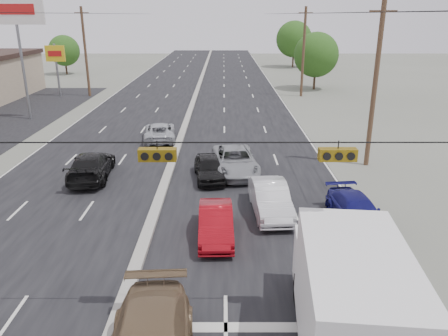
# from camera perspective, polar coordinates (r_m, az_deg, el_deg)

# --- Properties ---
(ground) EXTENTS (200.00, 200.00, 0.00)m
(ground) POSITION_cam_1_polar(r_m,az_deg,el_deg) (15.08, -13.53, -18.44)
(ground) COLOR #606356
(ground) RESTS_ON ground
(road_surface) EXTENTS (20.00, 160.00, 0.02)m
(road_surface) POSITION_cam_1_polar(r_m,az_deg,el_deg) (42.65, -4.57, 7.00)
(road_surface) COLOR black
(road_surface) RESTS_ON ground
(center_median) EXTENTS (0.50, 160.00, 0.20)m
(center_median) POSITION_cam_1_polar(r_m,az_deg,el_deg) (42.63, -4.58, 7.13)
(center_median) COLOR gray
(center_median) RESTS_ON ground
(utility_pole_left_c) EXTENTS (1.60, 0.30, 10.00)m
(utility_pole_left_c) POSITION_cam_1_polar(r_m,az_deg,el_deg) (54.06, -17.65, 14.28)
(utility_pole_left_c) COLOR #422D1E
(utility_pole_left_c) RESTS_ON ground
(utility_pole_right_b) EXTENTS (1.60, 0.30, 10.00)m
(utility_pole_right_b) POSITION_cam_1_polar(r_m,az_deg,el_deg) (28.36, 19.12, 10.23)
(utility_pole_right_b) COLOR #422D1E
(utility_pole_right_b) RESTS_ON ground
(utility_pole_right_c) EXTENTS (1.60, 0.30, 10.00)m
(utility_pole_right_c) POSITION_cam_1_polar(r_m,az_deg,el_deg) (52.50, 10.34, 14.73)
(utility_pole_right_c) COLOR #422D1E
(utility_pole_right_c) RESTS_ON ground
(traffic_signals) EXTENTS (25.00, 0.30, 0.54)m
(traffic_signals) POSITION_cam_1_polar(r_m,az_deg,el_deg) (12.24, -9.15, 1.94)
(traffic_signals) COLOR black
(traffic_signals) RESTS_ON ground
(pole_sign_billboard) EXTENTS (5.00, 0.25, 11.00)m
(pole_sign_billboard) POSITION_cam_1_polar(r_m,az_deg,el_deg) (43.37, -25.57, 17.30)
(pole_sign_billboard) COLOR slate
(pole_sign_billboard) RESTS_ON ground
(pole_sign_far) EXTENTS (2.20, 0.25, 6.00)m
(pole_sign_far) POSITION_cam_1_polar(r_m,az_deg,el_deg) (55.24, -21.13, 13.26)
(pole_sign_far) COLOR slate
(pole_sign_far) RESTS_ON ground
(tree_left_far) EXTENTS (4.80, 4.80, 6.12)m
(tree_left_far) POSITION_cam_1_polar(r_m,az_deg,el_deg) (76.08, -20.15, 14.20)
(tree_left_far) COLOR #382619
(tree_left_far) RESTS_ON ground
(tree_right_mid) EXTENTS (5.60, 5.60, 7.14)m
(tree_right_mid) POSITION_cam_1_polar(r_m,az_deg,el_deg) (57.92, 11.94, 14.27)
(tree_right_mid) COLOR #382619
(tree_right_mid) RESTS_ON ground
(tree_right_far) EXTENTS (6.40, 6.40, 8.16)m
(tree_right_far) POSITION_cam_1_polar(r_m,az_deg,el_deg) (82.62, 9.13, 16.29)
(tree_right_far) COLOR #382619
(tree_right_far) RESTS_ON ground
(box_truck) EXTENTS (3.23, 7.43, 3.66)m
(box_truck) POSITION_cam_1_polar(r_m,az_deg,el_deg) (12.69, 15.91, -16.23)
(box_truck) COLOR black
(box_truck) RESTS_ON ground
(red_sedan) EXTENTS (1.56, 4.16, 1.36)m
(red_sedan) POSITION_cam_1_polar(r_m,az_deg,el_deg) (18.83, -1.08, -7.22)
(red_sedan) COLOR maroon
(red_sedan) RESTS_ON ground
(black_suv) EXTENTS (2.70, 5.74, 1.59)m
(black_suv) POSITION_cam_1_polar(r_m,az_deg,el_deg) (13.52, 16.67, -19.55)
(black_suv) COLOR black
(black_suv) RESTS_ON ground
(queue_car_a) EXTENTS (2.14, 4.22, 1.38)m
(queue_car_a) POSITION_cam_1_polar(r_m,az_deg,el_deg) (25.36, -1.93, -0.02)
(queue_car_a) COLOR black
(queue_car_a) RESTS_ON ground
(queue_car_b) EXTENTS (1.93, 4.73, 1.53)m
(queue_car_b) POSITION_cam_1_polar(r_m,az_deg,el_deg) (21.10, 6.06, -4.03)
(queue_car_b) COLOR silver
(queue_car_b) RESTS_ON ground
(queue_car_c) EXTENTS (3.04, 5.63, 1.50)m
(queue_car_c) POSITION_cam_1_polar(r_m,az_deg,el_deg) (26.40, 1.46, 0.92)
(queue_car_c) COLOR gray
(queue_car_c) RESTS_ON ground
(queue_car_d) EXTENTS (2.27, 4.61, 1.29)m
(queue_car_d) POSITION_cam_1_polar(r_m,az_deg,el_deg) (20.89, 16.89, -5.42)
(queue_car_d) COLOR navy
(queue_car_d) RESTS_ON ground
(oncoming_near) EXTENTS (2.60, 5.47, 1.54)m
(oncoming_near) POSITION_cam_1_polar(r_m,az_deg,el_deg) (26.68, -16.94, 0.30)
(oncoming_near) COLOR black
(oncoming_near) RESTS_ON ground
(oncoming_far) EXTENTS (2.86, 5.17, 1.37)m
(oncoming_far) POSITION_cam_1_polar(r_m,az_deg,el_deg) (33.65, -8.39, 4.68)
(oncoming_far) COLOR #ACB0B4
(oncoming_far) RESTS_ON ground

